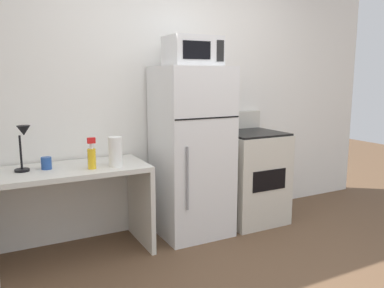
{
  "coord_description": "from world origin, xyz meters",
  "views": [
    {
      "loc": [
        -1.6,
        -1.79,
        1.46
      ],
      "look_at": [
        -0.09,
        1.1,
        0.9
      ],
      "focal_mm": 36.32,
      "sensor_mm": 36.0,
      "label": 1
    }
  ],
  "objects_px": {
    "desk": "(72,194)",
    "refrigerator": "(192,152)",
    "desk_lamp": "(23,140)",
    "microwave": "(193,51)",
    "paper_towel_roll": "(116,152)",
    "spray_bottle": "(92,156)",
    "coffee_mug": "(46,163)",
    "oven_range": "(250,176)"
  },
  "relations": [
    {
      "from": "desk",
      "to": "refrigerator",
      "type": "xyz_separation_m",
      "value": [
        1.09,
        0.0,
        0.25
      ]
    },
    {
      "from": "desk_lamp",
      "to": "refrigerator",
      "type": "relative_size",
      "value": 0.23
    },
    {
      "from": "desk",
      "to": "microwave",
      "type": "xyz_separation_m",
      "value": [
        1.09,
        -0.02,
        1.16
      ]
    },
    {
      "from": "paper_towel_roll",
      "to": "spray_bottle",
      "type": "bearing_deg",
      "value": 178.91
    },
    {
      "from": "desk",
      "to": "coffee_mug",
      "type": "bearing_deg",
      "value": 169.86
    },
    {
      "from": "spray_bottle",
      "to": "oven_range",
      "type": "relative_size",
      "value": 0.23
    },
    {
      "from": "spray_bottle",
      "to": "coffee_mug",
      "type": "relative_size",
      "value": 2.62
    },
    {
      "from": "spray_bottle",
      "to": "oven_range",
      "type": "height_order",
      "value": "oven_range"
    },
    {
      "from": "desk_lamp",
      "to": "oven_range",
      "type": "distance_m",
      "value": 2.16
    },
    {
      "from": "spray_bottle",
      "to": "coffee_mug",
      "type": "bearing_deg",
      "value": 153.95
    },
    {
      "from": "refrigerator",
      "to": "coffee_mug",
      "type": "bearing_deg",
      "value": 178.67
    },
    {
      "from": "coffee_mug",
      "to": "refrigerator",
      "type": "xyz_separation_m",
      "value": [
        1.27,
        -0.03,
        -0.02
      ]
    },
    {
      "from": "refrigerator",
      "to": "paper_towel_roll",
      "type": "bearing_deg",
      "value": -170.28
    },
    {
      "from": "desk_lamp",
      "to": "coffee_mug",
      "type": "bearing_deg",
      "value": 1.1
    },
    {
      "from": "desk",
      "to": "spray_bottle",
      "type": "relative_size",
      "value": 4.86
    },
    {
      "from": "desk",
      "to": "paper_towel_roll",
      "type": "bearing_deg",
      "value": -20.91
    },
    {
      "from": "refrigerator",
      "to": "microwave",
      "type": "height_order",
      "value": "microwave"
    },
    {
      "from": "refrigerator",
      "to": "oven_range",
      "type": "xyz_separation_m",
      "value": [
        0.67,
        0.0,
        -0.31
      ]
    },
    {
      "from": "desk",
      "to": "oven_range",
      "type": "height_order",
      "value": "oven_range"
    },
    {
      "from": "spray_bottle",
      "to": "refrigerator",
      "type": "height_order",
      "value": "refrigerator"
    },
    {
      "from": "coffee_mug",
      "to": "desk_lamp",
      "type": "bearing_deg",
      "value": -178.9
    },
    {
      "from": "coffee_mug",
      "to": "microwave",
      "type": "relative_size",
      "value": 0.21
    },
    {
      "from": "desk_lamp",
      "to": "spray_bottle",
      "type": "xyz_separation_m",
      "value": [
        0.47,
        -0.15,
        -0.14
      ]
    },
    {
      "from": "paper_towel_roll",
      "to": "coffee_mug",
      "type": "distance_m",
      "value": 0.54
    },
    {
      "from": "paper_towel_roll",
      "to": "microwave",
      "type": "relative_size",
      "value": 0.52
    },
    {
      "from": "desk_lamp",
      "to": "paper_towel_roll",
      "type": "bearing_deg",
      "value": -13.24
    },
    {
      "from": "oven_range",
      "to": "refrigerator",
      "type": "bearing_deg",
      "value": -179.95
    },
    {
      "from": "desk",
      "to": "coffee_mug",
      "type": "relative_size",
      "value": 12.74
    },
    {
      "from": "desk",
      "to": "desk_lamp",
      "type": "xyz_separation_m",
      "value": [
        -0.33,
        0.03,
        0.46
      ]
    },
    {
      "from": "desk_lamp",
      "to": "coffee_mug",
      "type": "height_order",
      "value": "desk_lamp"
    },
    {
      "from": "oven_range",
      "to": "spray_bottle",
      "type": "bearing_deg",
      "value": -175.54
    },
    {
      "from": "microwave",
      "to": "oven_range",
      "type": "distance_m",
      "value": 1.39
    },
    {
      "from": "oven_range",
      "to": "desk_lamp",
      "type": "bearing_deg",
      "value": 179.29
    },
    {
      "from": "desk_lamp",
      "to": "refrigerator",
      "type": "xyz_separation_m",
      "value": [
        1.42,
        -0.03,
        -0.21
      ]
    },
    {
      "from": "desk",
      "to": "desk_lamp",
      "type": "bearing_deg",
      "value": 175.12
    },
    {
      "from": "desk_lamp",
      "to": "oven_range",
      "type": "relative_size",
      "value": 0.32
    },
    {
      "from": "desk",
      "to": "spray_bottle",
      "type": "xyz_separation_m",
      "value": [
        0.14,
        -0.12,
        0.32
      ]
    },
    {
      "from": "desk_lamp",
      "to": "coffee_mug",
      "type": "xyz_separation_m",
      "value": [
        0.16,
        0.0,
        -0.19
      ]
    },
    {
      "from": "desk_lamp",
      "to": "refrigerator",
      "type": "distance_m",
      "value": 1.44
    },
    {
      "from": "desk",
      "to": "spray_bottle",
      "type": "distance_m",
      "value": 0.37
    },
    {
      "from": "desk",
      "to": "refrigerator",
      "type": "bearing_deg",
      "value": 0.08
    },
    {
      "from": "oven_range",
      "to": "coffee_mug",
      "type": "bearing_deg",
      "value": 179.15
    }
  ]
}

